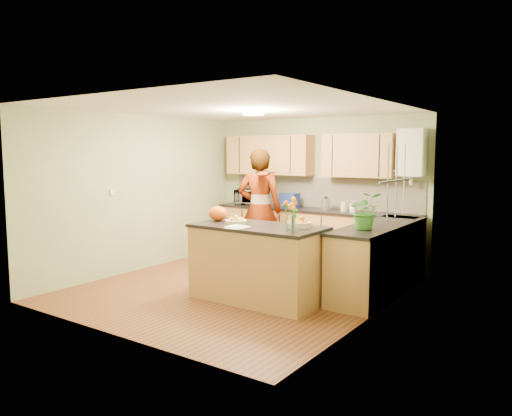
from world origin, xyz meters
The scene contains 28 objects.
floor centered at (0.00, 0.00, 0.00)m, with size 4.50×4.50×0.00m, color #512D17.
ceiling centered at (0.00, 0.00, 2.50)m, with size 4.00×4.50×0.02m, color silver.
wall_back centered at (0.00, 2.25, 1.25)m, with size 4.00×0.02×2.50m, color gray.
wall_front centered at (0.00, -2.25, 1.25)m, with size 4.00×0.02×2.50m, color gray.
wall_left centered at (-2.00, 0.00, 1.25)m, with size 0.02×4.50×2.50m, color gray.
wall_right centered at (2.00, 0.00, 1.25)m, with size 0.02×4.50×2.50m, color gray.
back_counter centered at (0.10, 1.95, 0.47)m, with size 3.64×0.62×0.94m.
right_counter centered at (1.70, 0.85, 0.47)m, with size 0.62×2.24×0.94m.
splashback centered at (0.10, 2.23, 1.20)m, with size 3.60×0.02×0.52m, color beige.
upper_cabinets centered at (-0.18, 2.08, 1.85)m, with size 3.20×0.34×0.70m.
boiler centered at (1.70, 2.09, 1.90)m, with size 0.40×0.30×0.86m.
window_right centered at (1.99, 0.60, 1.55)m, with size 0.01×1.30×1.05m.
light_switch centered at (-1.99, -0.60, 1.30)m, with size 0.02×0.09×0.09m, color silver.
ceiling_lamp centered at (0.00, 0.30, 2.46)m, with size 0.30×0.30×0.07m.
peninsula_island centered at (0.53, -0.36, 0.49)m, with size 1.70×0.87×0.97m.
fruit_dish centered at (0.18, -0.36, 1.02)m, with size 0.29×0.29×0.10m.
orange_bowl centered at (1.08, -0.21, 1.03)m, with size 0.23×0.23×0.14m.
flower_vase centered at (1.13, -0.54, 1.28)m, with size 0.25×0.25×0.46m.
orange_bag centered at (-0.17, -0.31, 1.08)m, with size 0.27×0.23×0.20m, color #E75013.
papers centered at (0.43, -0.66, 0.98)m, with size 0.21×0.29×0.01m, color silver.
violinist centered at (-0.35, 0.97, 0.98)m, with size 0.72×0.47×1.97m, color tan.
violin centered at (-0.15, 0.75, 1.57)m, with size 0.61×0.24×0.12m, color #511A05, non-canonical shape.
microwave centered at (-1.23, 1.93, 1.08)m, with size 0.51×0.35×0.28m, color silver.
blue_box centered at (-0.39, 1.96, 1.06)m, with size 0.31×0.23×0.25m, color navy.
kettle centered at (0.33, 1.95, 1.05)m, with size 0.14×0.14×0.26m.
jar_cream centered at (0.66, 1.94, 1.02)m, with size 0.10×0.10×0.16m, color beige.
jar_white centered at (0.83, 1.93, 1.03)m, with size 0.11×0.11×0.18m, color silver.
potted_plant centered at (1.70, 0.33, 1.18)m, with size 0.42×0.37×0.47m, color #307527.
Camera 1 is at (4.11, -5.55, 1.91)m, focal length 35.00 mm.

